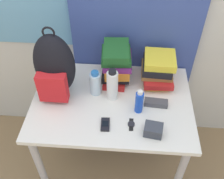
# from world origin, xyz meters

# --- Properties ---
(curtain_blue) EXTENTS (0.89, 0.04, 2.50)m
(curtain_blue) POSITION_xyz_m (0.13, 0.77, 1.25)
(curtain_blue) COLOR #384C93
(curtain_blue) RESTS_ON ground_plane
(desk) EXTENTS (1.05, 0.74, 0.76)m
(desk) POSITION_xyz_m (0.00, 0.37, 0.66)
(desk) COLOR silver
(desk) RESTS_ON ground_plane
(backpack) EXTENTS (0.26, 0.24, 0.50)m
(backpack) POSITION_xyz_m (-0.37, 0.43, 0.98)
(backpack) COLOR black
(backpack) RESTS_ON desk
(book_stack_left) EXTENTS (0.21, 0.29, 0.27)m
(book_stack_left) POSITION_xyz_m (0.01, 0.59, 0.90)
(book_stack_left) COLOR red
(book_stack_left) RESTS_ON desk
(book_stack_center) EXTENTS (0.22, 0.28, 0.21)m
(book_stack_center) POSITION_xyz_m (0.30, 0.59, 0.87)
(book_stack_center) COLOR yellow
(book_stack_center) RESTS_ON desk
(water_bottle) EXTENTS (0.07, 0.07, 0.18)m
(water_bottle) POSITION_xyz_m (-0.11, 0.43, 0.85)
(water_bottle) COLOR silver
(water_bottle) RESTS_ON desk
(sports_bottle) EXTENTS (0.07, 0.07, 0.23)m
(sports_bottle) POSITION_xyz_m (-0.00, 0.40, 0.88)
(sports_bottle) COLOR white
(sports_bottle) RESTS_ON desk
(sunscreen_bottle) EXTENTS (0.05, 0.05, 0.17)m
(sunscreen_bottle) POSITION_xyz_m (0.17, 0.29, 0.85)
(sunscreen_bottle) COLOR blue
(sunscreen_bottle) RESTS_ON desk
(cell_phone) EXTENTS (0.06, 0.10, 0.02)m
(cell_phone) POSITION_xyz_m (-0.02, 0.16, 0.77)
(cell_phone) COLOR black
(cell_phone) RESTS_ON desk
(sunglasses_case) EXTENTS (0.15, 0.07, 0.04)m
(sunglasses_case) POSITION_xyz_m (0.29, 0.35, 0.78)
(sunglasses_case) COLOR #47474C
(sunglasses_case) RESTS_ON desk
(camera_pouch) EXTENTS (0.12, 0.10, 0.06)m
(camera_pouch) POSITION_xyz_m (0.26, 0.12, 0.80)
(camera_pouch) COLOR #383D47
(camera_pouch) RESTS_ON desk
(wristwatch) EXTENTS (0.04, 0.09, 0.01)m
(wristwatch) POSITION_xyz_m (0.13, 0.17, 0.77)
(wristwatch) COLOR black
(wristwatch) RESTS_ON desk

